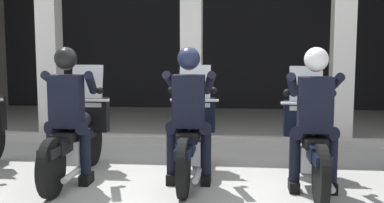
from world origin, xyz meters
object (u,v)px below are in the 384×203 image
(motorcycle_right, at_px, (310,142))
(police_officer_right, at_px, (315,107))
(police_officer_left, at_px, (68,104))
(motorcycle_left, at_px, (77,136))
(police_officer_center, at_px, (189,104))
(motorcycle_center, at_px, (192,136))

(motorcycle_right, relative_size, police_officer_right, 1.29)
(police_officer_left, distance_m, police_officer_right, 2.77)
(police_officer_left, distance_m, motorcycle_right, 2.82)
(police_officer_right, bearing_deg, police_officer_left, 164.72)
(motorcycle_left, height_order, police_officer_left, police_officer_left)
(motorcycle_left, bearing_deg, police_officer_center, -20.61)
(police_officer_left, bearing_deg, motorcycle_center, 2.31)
(motorcycle_center, xyz_separation_m, motorcycle_right, (1.39, -0.18, 0.00))
(motorcycle_center, xyz_separation_m, police_officer_center, (-0.00, -0.28, 0.44))
(police_officer_left, distance_m, police_officer_center, 1.39)
(police_officer_right, bearing_deg, motorcycle_center, 147.22)
(police_officer_left, height_order, police_officer_right, same)
(police_officer_left, height_order, police_officer_center, same)
(motorcycle_right, bearing_deg, motorcycle_center, 158.35)
(police_officer_left, bearing_deg, police_officer_center, -8.92)
(motorcycle_left, bearing_deg, police_officer_left, -104.72)
(police_officer_left, relative_size, motorcycle_center, 0.78)
(police_officer_center, relative_size, motorcycle_right, 0.78)
(motorcycle_left, height_order, motorcycle_right, same)
(police_officer_left, xyz_separation_m, police_officer_center, (1.39, 0.13, 0.00))
(motorcycle_left, xyz_separation_m, police_officer_right, (2.77, -0.32, 0.44))
(motorcycle_left, height_order, police_officer_center, police_officer_center)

